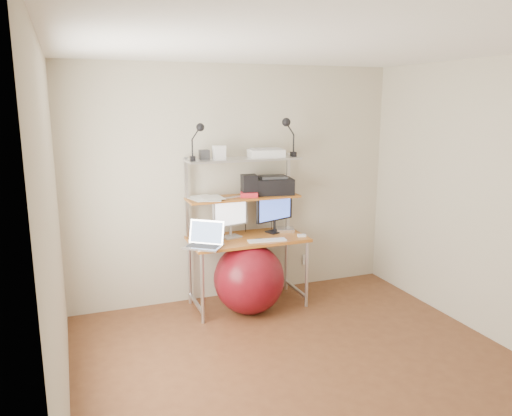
{
  "coord_description": "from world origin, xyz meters",
  "views": [
    {
      "loc": [
        -1.69,
        -3.23,
        2.12
      ],
      "look_at": [
        -0.02,
        1.15,
        1.11
      ],
      "focal_mm": 35.0,
      "sensor_mm": 36.0,
      "label": 1
    }
  ],
  "objects_px": {
    "monitor_silver": "(230,214)",
    "exercise_ball": "(249,279)",
    "printer": "(273,185)",
    "laptop": "(205,241)",
    "monitor_black": "(275,210)"
  },
  "relations": [
    {
      "from": "monitor_silver",
      "to": "exercise_ball",
      "type": "distance_m",
      "value": 0.68
    },
    {
      "from": "monitor_silver",
      "to": "printer",
      "type": "relative_size",
      "value": 1.01
    },
    {
      "from": "laptop",
      "to": "printer",
      "type": "xyz_separation_m",
      "value": [
        0.84,
        0.3,
        0.45
      ]
    },
    {
      "from": "laptop",
      "to": "exercise_ball",
      "type": "bearing_deg",
      "value": 33.59
    },
    {
      "from": "laptop",
      "to": "printer",
      "type": "height_order",
      "value": "printer"
    },
    {
      "from": "monitor_black",
      "to": "laptop",
      "type": "xyz_separation_m",
      "value": [
        -0.84,
        -0.26,
        -0.19
      ]
    },
    {
      "from": "monitor_silver",
      "to": "laptop",
      "type": "distance_m",
      "value": 0.45
    },
    {
      "from": "printer",
      "to": "monitor_black",
      "type": "bearing_deg",
      "value": -69.54
    },
    {
      "from": "monitor_silver",
      "to": "exercise_ball",
      "type": "xyz_separation_m",
      "value": [
        0.11,
        -0.26,
        -0.62
      ]
    },
    {
      "from": "monitor_silver",
      "to": "laptop",
      "type": "xyz_separation_m",
      "value": [
        -0.34,
        -0.23,
        -0.19
      ]
    },
    {
      "from": "printer",
      "to": "exercise_ball",
      "type": "height_order",
      "value": "printer"
    },
    {
      "from": "printer",
      "to": "exercise_ball",
      "type": "bearing_deg",
      "value": -130.86
    },
    {
      "from": "laptop",
      "to": "exercise_ball",
      "type": "relative_size",
      "value": 0.63
    },
    {
      "from": "monitor_black",
      "to": "printer",
      "type": "xyz_separation_m",
      "value": [
        -0.01,
        0.04,
        0.26
      ]
    },
    {
      "from": "monitor_silver",
      "to": "monitor_black",
      "type": "relative_size",
      "value": 0.92
    }
  ]
}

